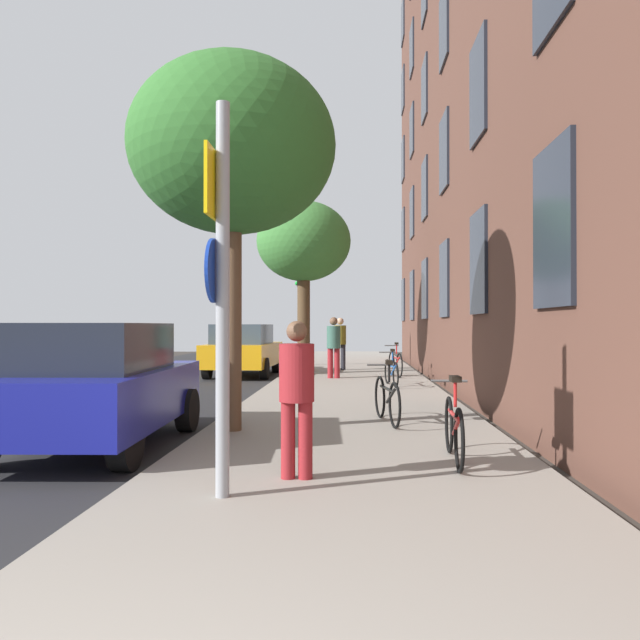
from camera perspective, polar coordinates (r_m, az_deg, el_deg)
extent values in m
plane|color=#332D28|center=(16.46, -9.43, -6.07)|extent=(41.80, 41.80, 0.00)
cube|color=#232326|center=(17.03, -16.39, -5.85)|extent=(7.00, 38.00, 0.01)
cube|color=gray|center=(16.07, 2.92, -6.00)|extent=(4.20, 38.00, 0.12)
cube|color=#513328|center=(17.13, 12.40, 23.04)|extent=(0.50, 27.00, 16.87)
cube|color=#1E232D|center=(7.60, 20.73, 8.18)|extent=(0.06, 1.33, 1.88)
cube|color=#1E232D|center=(11.61, 14.44, 5.17)|extent=(0.06, 1.33, 1.88)
cube|color=#1E232D|center=(15.70, 11.42, 3.70)|extent=(0.06, 1.33, 1.88)
cube|color=#1E232D|center=(19.82, 9.66, 2.82)|extent=(0.06, 1.33, 1.88)
cube|color=#1E232D|center=(23.96, 8.51, 2.25)|extent=(0.06, 1.33, 1.88)
cube|color=#1E232D|center=(28.11, 7.70, 1.85)|extent=(0.06, 1.33, 1.88)
cube|color=#1E232D|center=(12.33, 14.41, 20.01)|extent=(0.06, 1.33, 1.88)
cube|color=#1E232D|center=(16.24, 11.40, 14.93)|extent=(0.06, 1.33, 1.88)
cube|color=#1E232D|center=(20.26, 9.65, 11.82)|extent=(0.06, 1.33, 1.88)
cube|color=#1E232D|center=(24.32, 8.50, 9.74)|extent=(0.06, 1.33, 1.88)
cube|color=#1E232D|center=(28.42, 7.69, 8.26)|extent=(0.06, 1.33, 1.88)
cube|color=#1E232D|center=(17.36, 11.38, 25.09)|extent=(0.06, 1.33, 1.88)
cube|color=#1E232D|center=(21.16, 9.64, 20.25)|extent=(0.06, 1.33, 1.88)
cube|color=#1E232D|center=(25.08, 8.49, 16.90)|extent=(0.06, 1.33, 1.88)
cube|color=#1E232D|center=(29.07, 7.68, 14.45)|extent=(0.06, 1.33, 1.88)
cube|color=#1E232D|center=(26.20, 8.48, 23.54)|extent=(0.06, 1.33, 1.88)
cube|color=#1E232D|center=(30.04, 7.68, 20.31)|extent=(0.06, 1.33, 1.88)
cube|color=#1E232D|center=(31.31, 7.67, 25.75)|extent=(0.06, 1.33, 1.88)
cylinder|color=gray|center=(5.41, -9.00, 1.94)|extent=(0.12, 0.12, 3.42)
cube|color=yellow|center=(5.56, -9.81, 12.25)|extent=(0.03, 0.60, 0.60)
cylinder|color=#14339E|center=(5.44, -9.82, 4.52)|extent=(0.03, 0.56, 0.56)
cylinder|color=black|center=(22.98, -1.42, 0.50)|extent=(0.12, 0.12, 3.76)
cube|color=black|center=(23.07, -1.87, 4.05)|extent=(0.20, 0.24, 0.80)
sphere|color=#4B0707|center=(23.10, -2.14, 4.70)|extent=(0.16, 0.16, 0.16)
sphere|color=#523707|center=(23.07, -2.14, 4.05)|extent=(0.16, 0.16, 0.16)
sphere|color=green|center=(23.06, -2.14, 3.41)|extent=(0.16, 0.16, 0.16)
cylinder|color=brown|center=(8.79, -8.11, 0.11)|extent=(0.26, 0.26, 3.15)
ellipsoid|color=#2D6628|center=(9.15, -8.09, 15.66)|extent=(2.93, 2.93, 2.49)
cylinder|color=#4C3823|center=(18.92, -1.52, -0.13)|extent=(0.39, 0.39, 3.20)
ellipsoid|color=#387533|center=(19.10, -1.52, 7.30)|extent=(2.90, 2.90, 2.46)
torus|color=black|center=(7.41, 11.86, -9.45)|extent=(0.07, 0.66, 0.66)
torus|color=black|center=(6.46, 12.76, -10.79)|extent=(0.07, 0.66, 0.66)
cylinder|color=#B21E1E|center=(6.91, 12.27, -8.60)|extent=(0.09, 0.83, 0.04)
cylinder|color=#B21E1E|center=(6.68, 12.51, -9.59)|extent=(0.07, 0.50, 0.27)
cylinder|color=#B21E1E|center=(6.73, 12.41, -6.69)|extent=(0.04, 0.04, 0.28)
cube|color=black|center=(6.72, 12.40, -5.33)|extent=(0.10, 0.24, 0.06)
cylinder|color=#4C4C4C|center=(7.35, 11.85, -5.54)|extent=(0.42, 0.05, 0.03)
torus|color=black|center=(9.96, 5.57, -7.10)|extent=(0.15, 0.67, 0.67)
torus|color=black|center=(8.99, 6.92, -7.83)|extent=(0.15, 0.67, 0.67)
cylinder|color=black|center=(9.45, 6.21, -6.34)|extent=(0.18, 0.85, 0.04)
cylinder|color=black|center=(9.22, 6.56, -7.01)|extent=(0.13, 0.52, 0.28)
cylinder|color=black|center=(9.28, 6.42, -4.89)|extent=(0.04, 0.04, 0.28)
cube|color=black|center=(9.27, 6.41, -3.90)|extent=(0.10, 0.24, 0.06)
cylinder|color=#4C4C4C|center=(9.92, 5.57, -4.15)|extent=(0.42, 0.10, 0.03)
torus|color=black|center=(15.75, 6.24, -4.76)|extent=(0.12, 0.62, 0.62)
torus|color=black|center=(14.68, 7.02, -5.07)|extent=(0.12, 0.62, 0.62)
cylinder|color=#194C99|center=(15.20, 6.62, -4.27)|extent=(0.16, 0.93, 0.04)
cylinder|color=#194C99|center=(14.94, 6.81, -4.63)|extent=(0.11, 0.56, 0.30)
cylinder|color=#194C99|center=(15.03, 6.73, -3.40)|extent=(0.04, 0.04, 0.28)
cube|color=black|center=(15.02, 6.73, -2.79)|extent=(0.10, 0.24, 0.06)
cylinder|color=#4C4C4C|center=(15.72, 6.24, -2.98)|extent=(0.42, 0.08, 0.03)
torus|color=black|center=(18.48, 6.64, -4.00)|extent=(0.15, 0.70, 0.70)
torus|color=black|center=(17.52, 7.36, -4.19)|extent=(0.15, 0.70, 0.70)
cylinder|color=#B21E1E|center=(17.98, 6.99, -3.48)|extent=(0.18, 0.84, 0.04)
cylinder|color=#B21E1E|center=(17.75, 7.17, -3.81)|extent=(0.12, 0.51, 0.28)
cylinder|color=#B21E1E|center=(17.83, 7.10, -2.68)|extent=(0.04, 0.04, 0.28)
cube|color=black|center=(17.82, 7.09, -2.17)|extent=(0.10, 0.24, 0.06)
cylinder|color=#4C4C4C|center=(18.45, 6.64, -2.36)|extent=(0.42, 0.10, 0.03)
cylinder|color=maroon|center=(6.08, -2.97, -11.02)|extent=(0.14, 0.14, 0.75)
cylinder|color=maroon|center=(6.07, -1.37, -11.04)|extent=(0.14, 0.14, 0.75)
cylinder|color=maroon|center=(5.99, -2.17, -4.88)|extent=(0.47, 0.47, 0.56)
sphere|color=brown|center=(5.97, -2.17, -1.04)|extent=(0.20, 0.20, 0.20)
cylinder|color=maroon|center=(17.30, 0.96, -4.02)|extent=(0.16, 0.16, 0.84)
cylinder|color=maroon|center=(17.30, 1.58, -4.02)|extent=(0.16, 0.16, 0.84)
cylinder|color=#33594C|center=(17.27, 1.27, -1.60)|extent=(0.53, 0.53, 0.63)
sphere|color=brown|center=(17.27, 1.27, -0.11)|extent=(0.23, 0.23, 0.23)
cylinder|color=#26262D|center=(20.48, 1.62, -3.46)|extent=(0.16, 0.16, 0.84)
cylinder|color=#26262D|center=(20.47, 2.15, -3.46)|extent=(0.16, 0.16, 0.84)
cylinder|color=olive|center=(20.45, 1.89, -1.39)|extent=(0.49, 0.49, 0.63)
sphere|color=tan|center=(20.45, 1.89, -0.12)|extent=(0.23, 0.23, 0.23)
cube|color=navy|center=(8.58, -19.75, -6.64)|extent=(1.98, 4.01, 0.70)
cube|color=#1E232D|center=(8.35, -20.26, -2.34)|extent=(1.61, 2.27, 0.60)
cylinder|color=black|center=(10.09, -21.31, -7.71)|extent=(0.22, 0.64, 0.64)
cylinder|color=black|center=(9.54, -12.17, -8.15)|extent=(0.22, 0.64, 0.64)
cylinder|color=black|center=(7.17, -17.55, -10.70)|extent=(0.22, 0.64, 0.64)
cube|color=orange|center=(19.62, -7.07, -3.18)|extent=(1.98, 4.20, 0.70)
cube|color=#384756|center=(19.39, -7.18, -1.29)|extent=(1.63, 2.37, 0.60)
cylinder|color=black|center=(21.10, -8.73, -3.94)|extent=(0.22, 0.64, 0.64)
cylinder|color=black|center=(20.82, -4.11, -3.99)|extent=(0.22, 0.64, 0.64)
cylinder|color=black|center=(18.51, -10.41, -4.42)|extent=(0.22, 0.64, 0.64)
cylinder|color=black|center=(18.19, -5.15, -4.50)|extent=(0.22, 0.64, 0.64)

